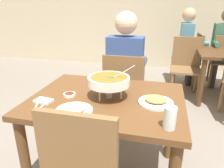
# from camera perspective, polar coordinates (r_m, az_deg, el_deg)

# --- Properties ---
(dining_table_main) EXTENTS (1.11, 0.85, 0.73)m
(dining_table_main) POSITION_cam_1_polar(r_m,az_deg,el_deg) (1.62, -1.30, -7.34)
(dining_table_main) COLOR brown
(dining_table_main) RESTS_ON ground_plane
(chair_diner_main) EXTENTS (0.44, 0.44, 0.90)m
(chair_diner_main) POSITION_cam_1_polar(r_m,az_deg,el_deg) (2.29, 3.41, -1.40)
(chair_diner_main) COLOR brown
(chair_diner_main) RESTS_ON ground_plane
(diner_main) EXTENTS (0.40, 0.45, 1.31)m
(diner_main) POSITION_cam_1_polar(r_m,az_deg,el_deg) (2.24, 3.70, 4.50)
(diner_main) COLOR #2D2D38
(diner_main) RESTS_ON ground_plane
(curry_bowl) EXTENTS (0.33, 0.30, 0.26)m
(curry_bowl) POSITION_cam_1_polar(r_m,az_deg,el_deg) (1.51, -0.91, 0.73)
(curry_bowl) COLOR silver
(curry_bowl) RESTS_ON dining_table_main
(rice_plate) EXTENTS (0.24, 0.24, 0.06)m
(rice_plate) POSITION_cam_1_polar(r_m,az_deg,el_deg) (1.38, -10.21, -6.64)
(rice_plate) COLOR white
(rice_plate) RESTS_ON dining_table_main
(appetizer_plate) EXTENTS (0.24, 0.24, 0.06)m
(appetizer_plate) POSITION_cam_1_polar(r_m,az_deg,el_deg) (1.49, 11.70, -4.44)
(appetizer_plate) COLOR white
(appetizer_plate) RESTS_ON dining_table_main
(sauce_dish) EXTENTS (0.09, 0.09, 0.02)m
(sauce_dish) POSITION_cam_1_polar(r_m,az_deg,el_deg) (1.62, -11.34, -2.79)
(sauce_dish) COLOR white
(sauce_dish) RESTS_ON dining_table_main
(napkin_folded) EXTENTS (0.13, 0.10, 0.02)m
(napkin_folded) POSITION_cam_1_polar(r_m,az_deg,el_deg) (1.57, -17.89, -4.30)
(napkin_folded) COLOR white
(napkin_folded) RESTS_ON dining_table_main
(fork_utensil) EXTENTS (0.08, 0.16, 0.01)m
(fork_utensil) POSITION_cam_1_polar(r_m,az_deg,el_deg) (1.54, -19.46, -5.09)
(fork_utensil) COLOR silver
(fork_utensil) RESTS_ON dining_table_main
(spoon_utensil) EXTENTS (0.03, 0.17, 0.01)m
(spoon_utensil) POSITION_cam_1_polar(r_m,az_deg,el_deg) (1.52, -17.87, -5.34)
(spoon_utensil) COLOR silver
(spoon_utensil) RESTS_ON dining_table_main
(drink_glass) EXTENTS (0.07, 0.07, 0.13)m
(drink_glass) POSITION_cam_1_polar(r_m,az_deg,el_deg) (1.21, 15.24, -9.05)
(drink_glass) COLOR silver
(drink_glass) RESTS_ON dining_table_main
(chair_bg_middle) EXTENTS (0.47, 0.47, 0.90)m
(chair_bg_middle) POSITION_cam_1_polar(r_m,az_deg,el_deg) (3.96, 20.53, 6.88)
(chair_bg_middle) COLOR brown
(chair_bg_middle) RESTS_ON ground_plane
(chair_bg_right) EXTENTS (0.44, 0.44, 0.90)m
(chair_bg_right) POSITION_cam_1_polar(r_m,az_deg,el_deg) (3.47, 19.16, 5.23)
(chair_bg_right) COLOR brown
(chair_bg_right) RESTS_ON ground_plane
(patron_bg_left) EXTENTS (0.40, 0.45, 1.31)m
(patron_bg_left) POSITION_cam_1_polar(r_m,az_deg,el_deg) (4.03, 27.87, 9.48)
(patron_bg_left) COLOR #2D2D38
(patron_bg_left) RESTS_ON ground_plane
(patron_bg_middle) EXTENTS (0.45, 0.40, 1.31)m
(patron_bg_middle) POSITION_cam_1_polar(r_m,az_deg,el_deg) (3.94, 19.76, 10.44)
(patron_bg_middle) COLOR #2D2D38
(patron_bg_middle) RESTS_ON ground_plane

